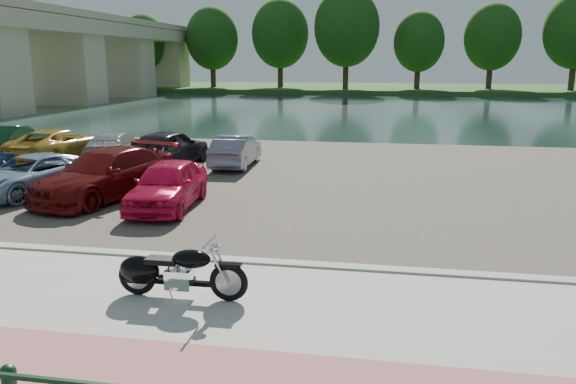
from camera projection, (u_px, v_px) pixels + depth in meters
name	position (u px, v px, depth m)	size (l,w,h in m)	color
ground	(234.00, 308.00, 9.55)	(200.00, 200.00, 0.00)	#595447
promenade	(217.00, 333.00, 8.58)	(60.00, 6.00, 0.10)	#A6A49C
pink_path	(182.00, 383.00, 7.13)	(60.00, 2.00, 0.01)	#9F5A61
kerb	(260.00, 263.00, 11.46)	(60.00, 0.30, 0.14)	#A6A49C
parking_lot	(316.00, 178.00, 20.10)	(60.00, 18.00, 0.04)	#3E3932
river	(358.00, 110.00, 47.91)	(120.00, 40.00, 0.00)	#192E2B
far_bank	(371.00, 89.00, 78.52)	(120.00, 24.00, 0.60)	#204318
bridge	(59.00, 45.00, 52.36)	(7.00, 56.00, 8.55)	#C7B28A
far_trees	(406.00, 33.00, 70.19)	(70.25, 10.68, 12.52)	#332612
motorcycle	(170.00, 272.00, 9.67)	(2.33, 0.75, 1.05)	black
car_2	(32.00, 175.00, 17.46)	(2.02, 4.37, 1.21)	#7FA0BA
car_3	(106.00, 174.00, 16.93)	(2.05, 5.05, 1.46)	#5B0D0D
car_4	(168.00, 184.00, 15.80)	(1.59, 3.95, 1.34)	#C20C38
car_5	(11.00, 141.00, 24.02)	(1.49, 4.27, 1.41)	#0F371A
car_6	(59.00, 145.00, 23.29)	(2.23, 4.84, 1.35)	#B48B29
car_7	(115.00, 147.00, 22.91)	(1.77, 4.36, 1.26)	#96969E
car_8	(169.00, 148.00, 21.95)	(1.75, 4.36, 1.48)	black
car_9	(236.00, 151.00, 22.04)	(1.31, 3.76, 1.24)	slate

